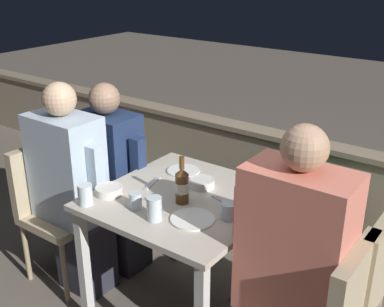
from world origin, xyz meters
name	(u,v)px	position (x,y,z in m)	size (l,w,h in m)	color
parapet_wall	(294,177)	(0.00, 1.40, 0.33)	(9.00, 0.18, 0.66)	gray
dining_table	(185,214)	(0.00, 0.00, 0.65)	(0.87, 0.87, 0.75)	#BCB2A3
planter_hedge	(292,202)	(0.17, 1.00, 0.34)	(0.82, 0.47, 0.61)	brown
chair_left_near	(53,199)	(-0.90, -0.16, 0.53)	(0.43, 0.42, 0.86)	tan
person_blue_shirt	(73,190)	(-0.70, -0.16, 0.64)	(0.50, 0.26, 1.28)	#282833
chair_left_far	(93,183)	(-0.86, 0.14, 0.53)	(0.43, 0.42, 0.86)	tan
person_navy_jumper	(114,178)	(-0.67, 0.14, 0.62)	(0.47, 0.26, 1.22)	#282833
person_coral_top	(286,268)	(0.66, -0.14, 0.66)	(0.51, 0.26, 1.32)	#282833
chair_right_far	(355,277)	(0.87, 0.16, 0.53)	(0.43, 0.42, 0.86)	tan
beer_bottle	(182,185)	(0.03, -0.06, 0.85)	(0.07, 0.07, 0.25)	brown
plate_0	(183,171)	(-0.19, 0.25, 0.76)	(0.19, 0.19, 0.01)	white
plate_1	(193,219)	(0.18, -0.17, 0.76)	(0.21, 0.21, 0.01)	white
bowl_0	(202,183)	(0.01, 0.15, 0.78)	(0.14, 0.14, 0.04)	silver
bowl_1	(109,190)	(-0.33, -0.22, 0.78)	(0.14, 0.14, 0.04)	silver
glass_cup_0	(85,195)	(-0.35, -0.36, 0.81)	(0.07, 0.07, 0.11)	silver
glass_cup_1	(229,211)	(0.31, -0.06, 0.79)	(0.08, 0.08, 0.08)	silver
glass_cup_2	(136,201)	(-0.12, -0.24, 0.79)	(0.06, 0.06, 0.08)	silver
glass_cup_3	(154,209)	(0.03, -0.27, 0.81)	(0.07, 0.07, 0.12)	silver
fork_0	(262,189)	(0.29, 0.31, 0.76)	(0.17, 0.07, 0.01)	silver
fork_1	(223,202)	(0.20, 0.07, 0.76)	(0.17, 0.06, 0.01)	silver
fork_2	(153,183)	(-0.23, 0.02, 0.76)	(0.06, 0.17, 0.01)	silver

